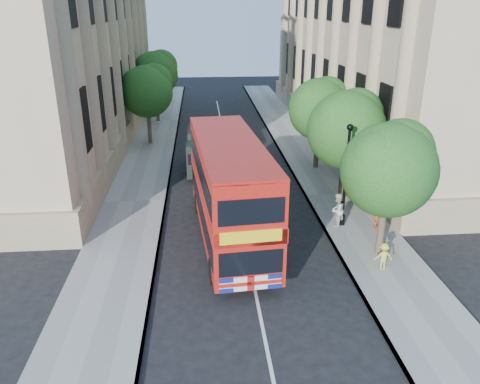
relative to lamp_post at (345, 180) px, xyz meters
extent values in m
plane|color=black|center=(-5.00, -6.00, -2.51)|extent=(120.00, 120.00, 0.00)
cube|color=gray|center=(0.75, 4.00, -2.45)|extent=(3.50, 80.00, 0.12)
cube|color=gray|center=(-10.75, 4.00, -2.45)|extent=(3.50, 80.00, 0.12)
cube|color=tan|center=(8.80, 18.00, 6.49)|extent=(12.00, 38.00, 18.00)
cube|color=tan|center=(-18.80, 18.00, 6.49)|extent=(12.00, 38.00, 18.00)
cylinder|color=#473828|center=(0.80, -3.00, -1.08)|extent=(0.32, 0.32, 2.86)
sphere|color=#254416|center=(0.80, -3.00, 1.52)|extent=(4.00, 4.00, 4.00)
sphere|color=#254416|center=(1.40, -2.60, 2.17)|extent=(2.80, 2.80, 2.80)
sphere|color=#254416|center=(0.30, -3.30, 2.04)|extent=(2.60, 2.60, 2.60)
cylinder|color=#473828|center=(0.80, 3.00, -1.01)|extent=(0.32, 0.32, 2.99)
sphere|color=#254416|center=(0.80, 3.00, 1.71)|extent=(4.20, 4.20, 4.20)
sphere|color=#254416|center=(1.40, 3.40, 2.39)|extent=(2.94, 2.94, 2.94)
sphere|color=#254416|center=(0.30, 2.70, 2.25)|extent=(2.73, 2.73, 2.73)
cylinder|color=#473828|center=(0.80, 9.00, -1.06)|extent=(0.32, 0.32, 2.90)
sphere|color=#254416|center=(0.80, 9.00, 1.58)|extent=(4.00, 4.00, 4.00)
sphere|color=#254416|center=(1.40, 9.40, 2.24)|extent=(2.80, 2.80, 2.80)
sphere|color=#254416|center=(0.30, 8.70, 2.11)|extent=(2.60, 2.60, 2.60)
cylinder|color=#473828|center=(-11.00, 16.00, -1.01)|extent=(0.32, 0.32, 2.99)
sphere|color=#254416|center=(-11.00, 16.00, 1.71)|extent=(4.00, 4.00, 4.00)
sphere|color=#254416|center=(-10.40, 16.40, 2.39)|extent=(2.80, 2.80, 2.80)
sphere|color=#254416|center=(-11.50, 15.70, 2.25)|extent=(2.60, 2.60, 2.60)
cylinder|color=#473828|center=(-11.00, 24.00, -0.93)|extent=(0.32, 0.32, 3.17)
sphere|color=#254416|center=(-11.00, 24.00, 1.95)|extent=(4.20, 4.20, 4.20)
sphere|color=#254416|center=(-10.40, 24.40, 2.67)|extent=(2.94, 2.94, 2.94)
sphere|color=#254416|center=(-11.50, 23.70, 2.53)|extent=(2.73, 2.73, 2.73)
cylinder|color=black|center=(0.00, 0.00, -2.14)|extent=(0.30, 0.30, 0.50)
cylinder|color=black|center=(0.00, 0.00, 0.11)|extent=(0.14, 0.14, 5.00)
sphere|color=black|center=(0.00, 0.00, 2.61)|extent=(0.32, 0.32, 0.32)
cube|color=#AA130B|center=(-5.70, -0.93, 0.10)|extent=(3.56, 10.42, 4.25)
cube|color=black|center=(-5.70, -0.93, -0.84)|extent=(3.56, 9.78, 0.97)
cube|color=black|center=(-5.70, -0.93, 1.20)|extent=(3.56, 9.78, 0.97)
cube|color=yellow|center=(-5.26, -6.03, 0.23)|extent=(2.26, 0.27, 0.48)
cylinder|color=black|center=(-6.60, -4.63, -1.97)|extent=(0.39, 1.10, 1.08)
cylinder|color=black|center=(-4.18, -4.42, -1.97)|extent=(0.39, 1.10, 1.08)
cylinder|color=black|center=(-7.20, 2.34, -1.97)|extent=(0.39, 1.10, 1.08)
cylinder|color=black|center=(-4.78, 2.55, -1.97)|extent=(0.39, 1.10, 1.08)
cube|color=black|center=(-6.85, 7.58, -1.16)|extent=(2.06, 1.87, 2.10)
cube|color=black|center=(-6.88, 6.73, -0.91)|extent=(1.80, 0.16, 0.70)
cube|color=black|center=(-6.78, 9.78, -0.96)|extent=(2.11, 3.26, 2.50)
cube|color=black|center=(-6.80, 9.18, -2.16)|extent=(1.96, 4.86, 0.25)
cylinder|color=black|center=(-7.76, 7.51, -2.11)|extent=(0.25, 0.81, 0.80)
cylinder|color=black|center=(-5.96, 7.45, -2.11)|extent=(0.25, 0.81, 0.80)
cylinder|color=black|center=(-7.65, 10.81, -2.11)|extent=(0.25, 0.81, 0.80)
cylinder|color=black|center=(-5.85, 10.75, -2.11)|extent=(0.25, 0.81, 0.80)
imported|color=black|center=(-5.30, -5.00, -1.50)|extent=(0.78, 0.56, 2.02)
imported|color=beige|center=(-0.33, -0.14, -1.53)|extent=(1.05, 1.05, 1.72)
imported|color=orange|center=(1.56, -0.65, -1.81)|extent=(0.74, 0.47, 1.17)
imported|color=gold|center=(0.46, -4.34, -1.79)|extent=(0.80, 0.49, 1.19)
camera|label=1|loc=(-6.90, -20.78, 7.86)|focal=35.00mm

